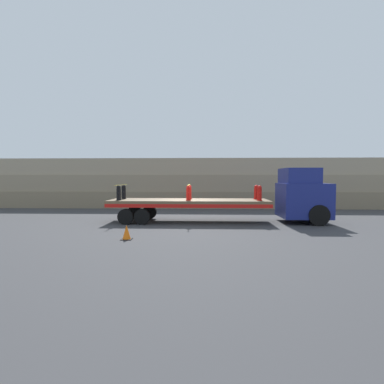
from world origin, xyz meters
The scene contains 13 objects.
ground_plane centered at (0.00, 0.00, 0.00)m, with size 120.00×120.00×0.00m, color #38383A.
rock_cliff centered at (0.00, 8.76, 2.09)m, with size 60.00×3.30×4.17m.
truck_cab centered at (6.58, 0.00, 1.55)m, with size 2.59×2.65×3.09m.
flatbed_trailer centered at (-0.56, 0.00, 1.05)m, with size 9.10×2.52×1.29m.
fire_hydrant_black_near_0 centered at (-3.95, -0.53, 1.70)m, with size 0.31×0.54×0.84m.
fire_hydrant_black_far_0 centered at (-3.95, 0.53, 1.70)m, with size 0.31×0.54×0.84m.
fire_hydrant_red_near_1 centered at (0.00, -0.53, 1.70)m, with size 0.31×0.54×0.84m.
fire_hydrant_red_far_1 centered at (0.00, 0.53, 1.70)m, with size 0.31×0.54×0.84m.
fire_hydrant_red_near_2 centered at (3.95, -0.53, 1.70)m, with size 0.31×0.54×0.84m.
fire_hydrant_red_far_2 centered at (3.95, 0.53, 1.70)m, with size 0.31×0.54×0.84m.
cargo_strap_rear centered at (-3.95, 0.00, 2.14)m, with size 0.05×2.61×0.01m.
cargo_strap_middle centered at (0.00, 0.00, 2.14)m, with size 0.05×2.61×0.01m.
traffic_cone centered at (-2.33, -5.05, 0.30)m, with size 0.44×0.44×0.61m.
Camera 1 is at (0.88, -17.23, 2.57)m, focal length 28.00 mm.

